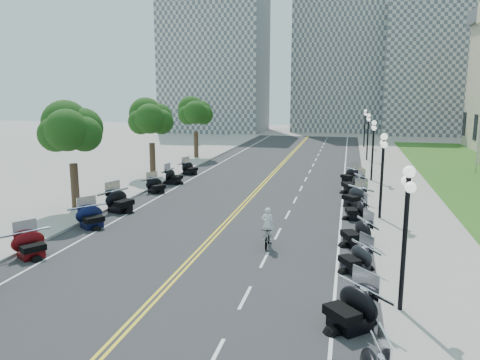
# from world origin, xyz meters

# --- Properties ---
(ground) EXTENTS (160.00, 160.00, 0.00)m
(ground) POSITION_xyz_m (0.00, 0.00, 0.00)
(ground) COLOR gray
(road) EXTENTS (16.00, 90.00, 0.01)m
(road) POSITION_xyz_m (0.00, 10.00, 0.00)
(road) COLOR #333335
(road) RESTS_ON ground
(centerline_yellow_a) EXTENTS (0.12, 90.00, 0.00)m
(centerline_yellow_a) POSITION_xyz_m (-0.12, 10.00, 0.01)
(centerline_yellow_a) COLOR yellow
(centerline_yellow_a) RESTS_ON road
(centerline_yellow_b) EXTENTS (0.12, 90.00, 0.00)m
(centerline_yellow_b) POSITION_xyz_m (0.12, 10.00, 0.01)
(centerline_yellow_b) COLOR yellow
(centerline_yellow_b) RESTS_ON road
(edge_line_north) EXTENTS (0.12, 90.00, 0.00)m
(edge_line_north) POSITION_xyz_m (6.40, 10.00, 0.01)
(edge_line_north) COLOR white
(edge_line_north) RESTS_ON road
(edge_line_south) EXTENTS (0.12, 90.00, 0.00)m
(edge_line_south) POSITION_xyz_m (-6.40, 10.00, 0.01)
(edge_line_south) COLOR white
(edge_line_south) RESTS_ON road
(lane_dash_3) EXTENTS (0.12, 2.00, 0.00)m
(lane_dash_3) POSITION_xyz_m (3.20, -12.00, 0.01)
(lane_dash_3) COLOR white
(lane_dash_3) RESTS_ON road
(lane_dash_4) EXTENTS (0.12, 2.00, 0.00)m
(lane_dash_4) POSITION_xyz_m (3.20, -8.00, 0.01)
(lane_dash_4) COLOR white
(lane_dash_4) RESTS_ON road
(lane_dash_5) EXTENTS (0.12, 2.00, 0.00)m
(lane_dash_5) POSITION_xyz_m (3.20, -4.00, 0.01)
(lane_dash_5) COLOR white
(lane_dash_5) RESTS_ON road
(lane_dash_6) EXTENTS (0.12, 2.00, 0.00)m
(lane_dash_6) POSITION_xyz_m (3.20, 0.00, 0.01)
(lane_dash_6) COLOR white
(lane_dash_6) RESTS_ON road
(lane_dash_7) EXTENTS (0.12, 2.00, 0.00)m
(lane_dash_7) POSITION_xyz_m (3.20, 4.00, 0.01)
(lane_dash_7) COLOR white
(lane_dash_7) RESTS_ON road
(lane_dash_8) EXTENTS (0.12, 2.00, 0.00)m
(lane_dash_8) POSITION_xyz_m (3.20, 8.00, 0.01)
(lane_dash_8) COLOR white
(lane_dash_8) RESTS_ON road
(lane_dash_9) EXTENTS (0.12, 2.00, 0.00)m
(lane_dash_9) POSITION_xyz_m (3.20, 12.00, 0.01)
(lane_dash_9) COLOR white
(lane_dash_9) RESTS_ON road
(lane_dash_10) EXTENTS (0.12, 2.00, 0.00)m
(lane_dash_10) POSITION_xyz_m (3.20, 16.00, 0.01)
(lane_dash_10) COLOR white
(lane_dash_10) RESTS_ON road
(lane_dash_11) EXTENTS (0.12, 2.00, 0.00)m
(lane_dash_11) POSITION_xyz_m (3.20, 20.00, 0.01)
(lane_dash_11) COLOR white
(lane_dash_11) RESTS_ON road
(lane_dash_12) EXTENTS (0.12, 2.00, 0.00)m
(lane_dash_12) POSITION_xyz_m (3.20, 24.00, 0.01)
(lane_dash_12) COLOR white
(lane_dash_12) RESTS_ON road
(lane_dash_13) EXTENTS (0.12, 2.00, 0.00)m
(lane_dash_13) POSITION_xyz_m (3.20, 28.00, 0.01)
(lane_dash_13) COLOR white
(lane_dash_13) RESTS_ON road
(lane_dash_14) EXTENTS (0.12, 2.00, 0.00)m
(lane_dash_14) POSITION_xyz_m (3.20, 32.00, 0.01)
(lane_dash_14) COLOR white
(lane_dash_14) RESTS_ON road
(lane_dash_15) EXTENTS (0.12, 2.00, 0.00)m
(lane_dash_15) POSITION_xyz_m (3.20, 36.00, 0.01)
(lane_dash_15) COLOR white
(lane_dash_15) RESTS_ON road
(lane_dash_16) EXTENTS (0.12, 2.00, 0.00)m
(lane_dash_16) POSITION_xyz_m (3.20, 40.00, 0.01)
(lane_dash_16) COLOR white
(lane_dash_16) RESTS_ON road
(lane_dash_17) EXTENTS (0.12, 2.00, 0.00)m
(lane_dash_17) POSITION_xyz_m (3.20, 44.00, 0.01)
(lane_dash_17) COLOR white
(lane_dash_17) RESTS_ON road
(lane_dash_18) EXTENTS (0.12, 2.00, 0.00)m
(lane_dash_18) POSITION_xyz_m (3.20, 48.00, 0.01)
(lane_dash_18) COLOR white
(lane_dash_18) RESTS_ON road
(lane_dash_19) EXTENTS (0.12, 2.00, 0.00)m
(lane_dash_19) POSITION_xyz_m (3.20, 52.00, 0.01)
(lane_dash_19) COLOR white
(lane_dash_19) RESTS_ON road
(sidewalk_north) EXTENTS (5.00, 90.00, 0.15)m
(sidewalk_north) POSITION_xyz_m (10.50, 10.00, 0.07)
(sidewalk_north) COLOR #9E9991
(sidewalk_north) RESTS_ON ground
(sidewalk_south) EXTENTS (5.00, 90.00, 0.15)m
(sidewalk_south) POSITION_xyz_m (-10.50, 10.00, 0.07)
(sidewalk_south) COLOR #9E9991
(sidewalk_south) RESTS_ON ground
(distant_block_a) EXTENTS (18.00, 14.00, 26.00)m
(distant_block_a) POSITION_xyz_m (-18.00, 62.00, 13.00)
(distant_block_a) COLOR gray
(distant_block_a) RESTS_ON ground
(distant_block_b) EXTENTS (16.00, 12.00, 30.00)m
(distant_block_b) POSITION_xyz_m (4.00, 68.00, 15.00)
(distant_block_b) COLOR gray
(distant_block_b) RESTS_ON ground
(distant_block_c) EXTENTS (20.00, 14.00, 22.00)m
(distant_block_c) POSITION_xyz_m (22.00, 65.00, 11.00)
(distant_block_c) COLOR gray
(distant_block_c) RESTS_ON ground
(street_lamp_1) EXTENTS (0.50, 1.20, 4.90)m
(street_lamp_1) POSITION_xyz_m (8.60, -8.00, 2.60)
(street_lamp_1) COLOR black
(street_lamp_1) RESTS_ON sidewalk_north
(street_lamp_2) EXTENTS (0.50, 1.20, 4.90)m
(street_lamp_2) POSITION_xyz_m (8.60, 4.00, 2.60)
(street_lamp_2) COLOR black
(street_lamp_2) RESTS_ON sidewalk_north
(street_lamp_3) EXTENTS (0.50, 1.20, 4.90)m
(street_lamp_3) POSITION_xyz_m (8.60, 16.00, 2.60)
(street_lamp_3) COLOR black
(street_lamp_3) RESTS_ON sidewalk_north
(street_lamp_4) EXTENTS (0.50, 1.20, 4.90)m
(street_lamp_4) POSITION_xyz_m (8.60, 28.00, 2.60)
(street_lamp_4) COLOR black
(street_lamp_4) RESTS_ON sidewalk_north
(street_lamp_5) EXTENTS (0.50, 1.20, 4.90)m
(street_lamp_5) POSITION_xyz_m (8.60, 40.00, 2.60)
(street_lamp_5) COLOR black
(street_lamp_5) RESTS_ON sidewalk_north
(tree_2) EXTENTS (4.80, 4.80, 9.20)m
(tree_2) POSITION_xyz_m (-10.00, 2.00, 4.75)
(tree_2) COLOR #235619
(tree_2) RESTS_ON sidewalk_south
(tree_3) EXTENTS (4.80, 4.80, 9.20)m
(tree_3) POSITION_xyz_m (-10.00, 14.00, 4.75)
(tree_3) COLOR #235619
(tree_3) RESTS_ON sidewalk_south
(tree_4) EXTENTS (4.80, 4.80, 9.20)m
(tree_4) POSITION_xyz_m (-10.00, 26.00, 4.75)
(tree_4) COLOR #235619
(tree_4) RESTS_ON sidewalk_south
(motorcycle_n_3) EXTENTS (3.01, 3.01, 1.49)m
(motorcycle_n_3) POSITION_xyz_m (6.94, -9.43, 0.75)
(motorcycle_n_3) COLOR black
(motorcycle_n_3) RESTS_ON road
(motorcycle_n_4) EXTENTS (2.49, 2.49, 1.26)m
(motorcycle_n_4) POSITION_xyz_m (7.15, -4.45, 0.63)
(motorcycle_n_4) COLOR black
(motorcycle_n_4) RESTS_ON road
(motorcycle_n_5) EXTENTS (2.67, 2.67, 1.42)m
(motorcycle_n_5) POSITION_xyz_m (7.23, -1.07, 0.71)
(motorcycle_n_5) COLOR black
(motorcycle_n_5) RESTS_ON road
(motorcycle_n_6) EXTENTS (2.15, 2.15, 1.29)m
(motorcycle_n_6) POSITION_xyz_m (7.25, 3.82, 0.64)
(motorcycle_n_6) COLOR black
(motorcycle_n_6) RESTS_ON road
(motorcycle_n_7) EXTENTS (2.83, 2.83, 1.40)m
(motorcycle_n_7) POSITION_xyz_m (7.17, 7.34, 0.70)
(motorcycle_n_7) COLOR black
(motorcycle_n_7) RESTS_ON road
(motorcycle_n_8) EXTENTS (2.85, 2.85, 1.55)m
(motorcycle_n_8) POSITION_xyz_m (7.10, 11.18, 0.77)
(motorcycle_n_8) COLOR black
(motorcycle_n_8) RESTS_ON road
(motorcycle_n_9) EXTENTS (2.62, 2.62, 1.30)m
(motorcycle_n_9) POSITION_xyz_m (6.86, 15.39, 0.65)
(motorcycle_n_9) COLOR black
(motorcycle_n_9) RESTS_ON road
(motorcycle_s_4) EXTENTS (2.64, 2.64, 1.33)m
(motorcycle_s_4) POSITION_xyz_m (-7.19, -6.10, 0.67)
(motorcycle_s_4) COLOR #590A0C
(motorcycle_s_4) RESTS_ON road
(motorcycle_s_5) EXTENTS (2.72, 2.72, 1.36)m
(motorcycle_s_5) POSITION_xyz_m (-7.01, -1.22, 0.68)
(motorcycle_s_5) COLOR black
(motorcycle_s_5) RESTS_ON road
(motorcycle_s_6) EXTENTS (2.78, 2.78, 1.53)m
(motorcycle_s_6) POSITION_xyz_m (-7.12, 2.33, 0.76)
(motorcycle_s_6) COLOR black
(motorcycle_s_6) RESTS_ON road
(motorcycle_s_7) EXTENTS (2.45, 2.45, 1.24)m
(motorcycle_s_7) POSITION_xyz_m (-7.15, 8.02, 0.62)
(motorcycle_s_7) COLOR black
(motorcycle_s_7) RESTS_ON road
(motorcycle_s_8) EXTENTS (2.08, 2.08, 1.35)m
(motorcycle_s_8) POSITION_xyz_m (-7.11, 11.50, 0.67)
(motorcycle_s_8) COLOR black
(motorcycle_s_8) RESTS_ON road
(motorcycle_s_9) EXTENTS (2.38, 2.38, 1.27)m
(motorcycle_s_9) POSITION_xyz_m (-7.26, 15.94, 0.64)
(motorcycle_s_9) COLOR black
(motorcycle_s_9) RESTS_ON road
(bicycle) EXTENTS (0.58, 1.74, 1.03)m
(bicycle) POSITION_xyz_m (3.03, -2.27, 0.52)
(bicycle) COLOR #A51414
(bicycle) RESTS_ON road
(cyclist_rider) EXTENTS (0.60, 0.39, 1.64)m
(cyclist_rider) POSITION_xyz_m (3.03, -2.27, 1.85)
(cyclist_rider) COLOR silver
(cyclist_rider) RESTS_ON bicycle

